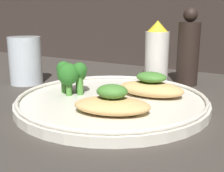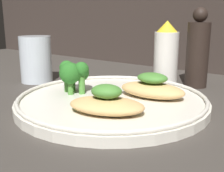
% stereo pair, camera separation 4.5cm
% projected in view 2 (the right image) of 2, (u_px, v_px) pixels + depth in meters
% --- Properties ---
extents(ground_plane, '(1.80, 1.80, 0.01)m').
position_uv_depth(ground_plane, '(112.00, 109.00, 0.46)').
color(ground_plane, '#3D3833').
extents(plate, '(0.31, 0.31, 0.02)m').
position_uv_depth(plate, '(112.00, 100.00, 0.46)').
color(plate, silver).
rests_on(plate, ground_plane).
extents(grilled_meat_front, '(0.12, 0.10, 0.04)m').
position_uv_depth(grilled_meat_front, '(107.00, 103.00, 0.38)').
color(grilled_meat_front, tan).
rests_on(grilled_meat_front, plate).
extents(grilled_meat_middle, '(0.12, 0.07, 0.04)m').
position_uv_depth(grilled_meat_middle, '(152.00, 88.00, 0.46)').
color(grilled_meat_middle, tan).
rests_on(grilled_meat_middle, plate).
extents(broccoli_bunch, '(0.06, 0.06, 0.06)m').
position_uv_depth(broccoli_bunch, '(74.00, 73.00, 0.48)').
color(broccoli_bunch, '#4C8E38').
rests_on(broccoli_bunch, plate).
extents(sauce_bottle, '(0.05, 0.05, 0.13)m').
position_uv_depth(sauce_bottle, '(166.00, 53.00, 0.62)').
color(sauce_bottle, white).
rests_on(sauce_bottle, ground_plane).
extents(pepper_grinder, '(0.05, 0.05, 0.16)m').
position_uv_depth(pepper_grinder, '(198.00, 52.00, 0.57)').
color(pepper_grinder, black).
rests_on(pepper_grinder, ground_plane).
extents(drinking_glass, '(0.07, 0.07, 0.10)m').
position_uv_depth(drinking_glass, '(36.00, 59.00, 0.62)').
color(drinking_glass, silver).
rests_on(drinking_glass, ground_plane).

